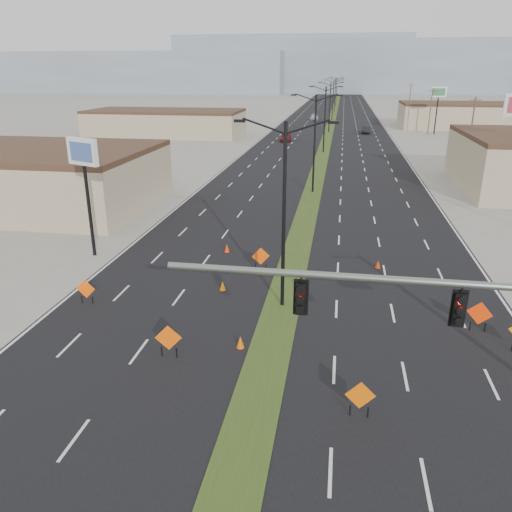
% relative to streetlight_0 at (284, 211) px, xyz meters
% --- Properties ---
extents(ground, '(600.00, 600.00, 0.00)m').
position_rel_streetlight_0_xyz_m(ground, '(0.00, -12.00, -5.42)').
color(ground, gray).
rests_on(ground, ground).
extents(road_surface, '(25.00, 400.00, 0.02)m').
position_rel_streetlight_0_xyz_m(road_surface, '(0.00, 88.00, -5.42)').
color(road_surface, black).
rests_on(road_surface, ground).
extents(median_strip, '(2.00, 400.00, 0.04)m').
position_rel_streetlight_0_xyz_m(median_strip, '(0.00, 88.00, -5.42)').
color(median_strip, '#243F16').
rests_on(median_strip, ground).
extents(building_sw_far, '(30.00, 14.00, 4.50)m').
position_rel_streetlight_0_xyz_m(building_sw_far, '(-32.00, 73.00, -3.17)').
color(building_sw_far, tan).
rests_on(building_sw_far, ground).
extents(building_se_far, '(44.00, 16.00, 5.00)m').
position_rel_streetlight_0_xyz_m(building_se_far, '(38.00, 98.00, -2.92)').
color(building_se_far, tan).
rests_on(building_se_far, ground).
extents(mesa_west, '(180.00, 50.00, 22.00)m').
position_rel_streetlight_0_xyz_m(mesa_west, '(-120.00, 268.00, 5.58)').
color(mesa_west, gray).
rests_on(mesa_west, ground).
extents(mesa_center, '(220.00, 50.00, 28.00)m').
position_rel_streetlight_0_xyz_m(mesa_center, '(40.00, 288.00, 8.58)').
color(mesa_center, gray).
rests_on(mesa_center, ground).
extents(mesa_backdrop, '(140.00, 50.00, 32.00)m').
position_rel_streetlight_0_xyz_m(mesa_backdrop, '(-30.00, 308.00, 10.58)').
color(mesa_backdrop, gray).
rests_on(mesa_backdrop, ground).
extents(streetlight_0, '(5.15, 0.24, 10.02)m').
position_rel_streetlight_0_xyz_m(streetlight_0, '(0.00, 0.00, 0.00)').
color(streetlight_0, black).
rests_on(streetlight_0, ground).
extents(streetlight_1, '(5.15, 0.24, 10.02)m').
position_rel_streetlight_0_xyz_m(streetlight_1, '(0.00, 28.00, 0.00)').
color(streetlight_1, black).
rests_on(streetlight_1, ground).
extents(streetlight_2, '(5.15, 0.24, 10.02)m').
position_rel_streetlight_0_xyz_m(streetlight_2, '(0.00, 56.00, 0.00)').
color(streetlight_2, black).
rests_on(streetlight_2, ground).
extents(streetlight_3, '(5.15, 0.24, 10.02)m').
position_rel_streetlight_0_xyz_m(streetlight_3, '(0.00, 84.00, 0.00)').
color(streetlight_3, black).
rests_on(streetlight_3, ground).
extents(streetlight_4, '(5.15, 0.24, 10.02)m').
position_rel_streetlight_0_xyz_m(streetlight_4, '(0.00, 112.00, 0.00)').
color(streetlight_4, black).
rests_on(streetlight_4, ground).
extents(streetlight_5, '(5.15, 0.24, 10.02)m').
position_rel_streetlight_0_xyz_m(streetlight_5, '(0.00, 140.00, 0.00)').
color(streetlight_5, black).
rests_on(streetlight_5, ground).
extents(streetlight_6, '(5.15, 0.24, 10.02)m').
position_rel_streetlight_0_xyz_m(streetlight_6, '(0.00, 168.00, 0.00)').
color(streetlight_6, black).
rests_on(streetlight_6, ground).
extents(utility_pole_1, '(1.60, 0.20, 9.00)m').
position_rel_streetlight_0_xyz_m(utility_pole_1, '(20.00, 48.00, -0.74)').
color(utility_pole_1, '#4C3823').
rests_on(utility_pole_1, ground).
extents(utility_pole_2, '(1.60, 0.20, 9.00)m').
position_rel_streetlight_0_xyz_m(utility_pole_2, '(20.00, 83.00, -0.74)').
color(utility_pole_2, '#4C3823').
rests_on(utility_pole_2, ground).
extents(utility_pole_3, '(1.60, 0.20, 9.00)m').
position_rel_streetlight_0_xyz_m(utility_pole_3, '(20.00, 118.00, -0.74)').
color(utility_pole_3, '#4C3823').
rests_on(utility_pole_3, ground).
extents(car_left, '(1.70, 4.22, 1.44)m').
position_rel_streetlight_0_xyz_m(car_left, '(-7.35, 68.15, -4.70)').
color(car_left, maroon).
rests_on(car_left, ground).
extents(car_mid, '(1.80, 4.59, 1.49)m').
position_rel_streetlight_0_xyz_m(car_mid, '(7.70, 83.32, -4.67)').
color(car_mid, black).
rests_on(car_mid, ground).
extents(car_far, '(2.29, 5.06, 1.44)m').
position_rel_streetlight_0_xyz_m(car_far, '(-4.59, 110.81, -4.70)').
color(car_far, '#A6ABAF').
rests_on(car_far, ground).
extents(construction_sign_0, '(1.09, 0.06, 1.45)m').
position_rel_streetlight_0_xyz_m(construction_sign_0, '(-10.82, -1.60, -4.58)').
color(construction_sign_0, '#FF5405').
rests_on(construction_sign_0, ground).
extents(construction_sign_1, '(1.20, 0.23, 1.62)m').
position_rel_streetlight_0_xyz_m(construction_sign_1, '(-4.45, -6.20, -4.47)').
color(construction_sign_1, '#F15205').
rests_on(construction_sign_1, ground).
extents(construction_sign_2, '(1.11, 0.43, 1.55)m').
position_rel_streetlight_0_xyz_m(construction_sign_2, '(-2.00, 4.97, -4.51)').
color(construction_sign_2, '#E84604').
rests_on(construction_sign_2, ground).
extents(construction_sign_3, '(1.14, 0.10, 1.52)m').
position_rel_streetlight_0_xyz_m(construction_sign_3, '(3.97, -9.00, -4.53)').
color(construction_sign_3, '#D75804').
rests_on(construction_sign_3, ground).
extents(construction_sign_4, '(1.14, 0.48, 1.61)m').
position_rel_streetlight_0_xyz_m(construction_sign_4, '(9.99, -1.34, -4.47)').
color(construction_sign_4, '#FF3805').
rests_on(construction_sign_4, ground).
extents(cone_0, '(0.44, 0.44, 0.59)m').
position_rel_streetlight_0_xyz_m(cone_0, '(-3.73, 1.41, -5.13)').
color(cone_0, orange).
rests_on(cone_0, ground).
extents(cone_1, '(0.46, 0.46, 0.63)m').
position_rel_streetlight_0_xyz_m(cone_1, '(-1.41, -4.87, -5.10)').
color(cone_1, '#D75504').
rests_on(cone_1, ground).
extents(cone_2, '(0.42, 0.42, 0.56)m').
position_rel_streetlight_0_xyz_m(cone_2, '(5.60, 6.57, -5.14)').
color(cone_2, '#E03904').
rests_on(cone_2, ground).
extents(cone_3, '(0.43, 0.43, 0.61)m').
position_rel_streetlight_0_xyz_m(cone_3, '(-4.94, 7.94, -5.11)').
color(cone_3, red).
rests_on(cone_3, ground).
extents(pole_sign_west, '(2.58, 1.40, 8.16)m').
position_rel_streetlight_0_xyz_m(pole_sign_west, '(-14.08, 5.83, 1.16)').
color(pole_sign_west, black).
rests_on(pole_sign_west, ground).
extents(pole_sign_east_far, '(3.04, 0.77, 9.26)m').
position_rel_streetlight_0_xyz_m(pole_sign_east_far, '(21.41, 84.06, 2.13)').
color(pole_sign_east_far, black).
rests_on(pole_sign_east_far, ground).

